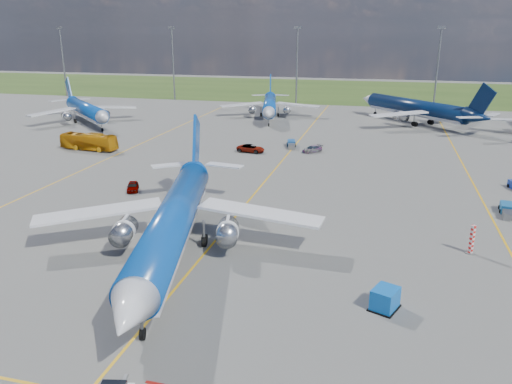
% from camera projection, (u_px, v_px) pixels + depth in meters
% --- Properties ---
extents(ground, '(400.00, 400.00, 0.00)m').
position_uv_depth(ground, '(200.00, 258.00, 49.25)').
color(ground, '#5A5A57').
rests_on(ground, ground).
extents(grass_strip, '(400.00, 80.00, 0.01)m').
position_uv_depth(grass_strip, '(341.00, 90.00, 187.42)').
color(grass_strip, '#2D4719').
rests_on(grass_strip, ground).
extents(taxiway_lines, '(60.25, 160.00, 0.02)m').
position_uv_depth(taxiway_lines, '(267.00, 181.00, 74.73)').
color(taxiway_lines, gold).
rests_on(taxiway_lines, ground).
extents(floodlight_masts, '(202.20, 0.50, 22.70)m').
position_uv_depth(floodlight_masts, '(365.00, 63.00, 144.33)').
color(floodlight_masts, slate).
rests_on(floodlight_masts, ground).
extents(warning_post, '(0.50, 0.50, 3.00)m').
position_uv_depth(warning_post, '(472.00, 239.00, 49.99)').
color(warning_post, red).
rests_on(warning_post, ground).
extents(bg_jet_nw, '(45.95, 45.48, 9.62)m').
position_uv_depth(bg_jet_nw, '(88.00, 123.00, 120.90)').
color(bg_jet_nw, '#0B439D').
rests_on(bg_jet_nw, ground).
extents(bg_jet_nnw, '(34.65, 41.27, 9.50)m').
position_uv_depth(bg_jet_nnw, '(269.00, 118.00, 128.62)').
color(bg_jet_nnw, '#0B439D').
rests_on(bg_jet_nnw, ground).
extents(bg_jet_n, '(51.94, 52.54, 10.99)m').
position_uv_depth(bg_jet_n, '(414.00, 124.00, 120.78)').
color(bg_jet_n, '#07193B').
rests_on(bg_jet_n, ground).
extents(main_airliner, '(40.88, 48.25, 10.98)m').
position_uv_depth(main_airliner, '(175.00, 257.00, 49.67)').
color(main_airliner, '#0B439D').
rests_on(main_airliner, ground).
extents(uld_container, '(2.48, 2.73, 1.78)m').
position_uv_depth(uld_container, '(385.00, 299.00, 40.13)').
color(uld_container, blue).
rests_on(uld_container, ground).
extents(apron_bus, '(11.48, 3.59, 3.15)m').
position_uv_depth(apron_bus, '(89.00, 142.00, 93.68)').
color(apron_bus, '#CA820B').
rests_on(apron_bus, ground).
extents(service_car_a, '(2.90, 4.03, 1.28)m').
position_uv_depth(service_car_a, '(133.00, 186.00, 69.90)').
color(service_car_a, '#999999').
rests_on(service_car_a, ground).
extents(service_car_b, '(5.36, 2.93, 1.43)m').
position_uv_depth(service_car_b, '(251.00, 148.00, 92.12)').
color(service_car_b, '#999999').
rests_on(service_car_b, ground).
extents(service_car_c, '(4.00, 4.28, 1.21)m').
position_uv_depth(service_car_c, '(312.00, 149.00, 92.12)').
color(service_car_c, '#999999').
rests_on(service_car_c, ground).
extents(baggage_tug_w, '(1.81, 4.94, 1.08)m').
position_uv_depth(baggage_tug_w, '(507.00, 210.00, 61.02)').
color(baggage_tug_w, '#17548D').
rests_on(baggage_tug_w, ground).
extents(baggage_tug_c, '(2.37, 5.19, 1.13)m').
position_uv_depth(baggage_tug_c, '(291.00, 144.00, 96.31)').
color(baggage_tug_c, '#17498B').
rests_on(baggage_tug_c, ground).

